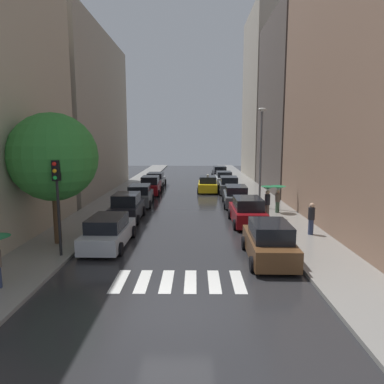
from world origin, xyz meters
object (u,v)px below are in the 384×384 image
parked_car_left_nearest (109,232)px  parked_car_right_sixth (220,173)px  parked_car_right_fifth (224,178)px  lamp_post_right (261,151)px  parked_car_right_third (236,196)px  parked_car_left_fifth (156,180)px  pedestrian_far_side (311,218)px  parked_car_left_fourth (151,186)px  taxi_midroad (208,184)px  pedestrian_foreground (268,196)px  parked_car_right_nearest (269,242)px  parked_car_right_second (247,212)px  parked_car_right_fourth (229,185)px  street_tree_left (53,157)px  parked_car_left_third (140,196)px  traffic_light_left_corner (57,187)px  pedestrian_by_kerb (278,193)px  parked_car_left_second (127,208)px

parked_car_left_nearest → parked_car_right_sixth: (7.68, 30.42, 0.05)m
parked_car_right_fifth → lamp_post_right: lamp_post_right is taller
parked_car_right_third → parked_car_right_sixth: (0.03, 19.54, 0.02)m
parked_car_left_fifth → parked_car_right_sixth: bearing=-44.0°
pedestrian_far_side → parked_car_left_fourth: bearing=-146.0°
parked_car_right_fifth → taxi_midroad: size_ratio=1.00×
parked_car_left_fourth → pedestrian_foreground: pedestrian_foreground is taller
parked_car_left_fifth → parked_car_right_nearest: 25.67m
parked_car_left_fifth → parked_car_right_fifth: parked_car_left_fifth is taller
parked_car_right_nearest → parked_car_right_third: 12.87m
parked_car_right_second → parked_car_left_nearest: bearing=120.6°
parked_car_right_fourth → lamp_post_right: 8.89m
parked_car_left_nearest → parked_car_right_nearest: size_ratio=1.06×
parked_car_left_nearest → street_tree_left: (-2.58, 0.03, 3.74)m
parked_car_right_nearest → parked_car_right_second: parked_car_right_nearest is taller
parked_car_right_sixth → street_tree_left: bearing=160.2°
parked_car_left_fourth → parked_car_left_fifth: (-0.17, 5.87, -0.09)m
parked_car_left_third → parked_car_left_fifth: (-0.01, 11.42, -0.04)m
parked_car_right_nearest → lamp_post_right: lamp_post_right is taller
pedestrian_far_side → traffic_light_left_corner: size_ratio=0.41×
parked_car_right_third → parked_car_right_fifth: parked_car_right_third is taller
parked_car_left_fifth → lamp_post_right: size_ratio=0.60×
parked_car_left_nearest → parked_car_left_third: 11.04m
parked_car_right_sixth → taxi_midroad: (-2.05, -12.14, -0.03)m
parked_car_right_second → street_tree_left: 11.82m
parked_car_right_sixth → pedestrian_by_kerb: 23.06m
parked_car_right_nearest → parked_car_right_fifth: 26.10m
parked_car_left_nearest → lamp_post_right: (9.29, 9.36, 3.69)m
parked_car_left_nearest → pedestrian_far_side: pedestrian_far_side is taller
parked_car_left_fifth → pedestrian_far_side: bearing=-151.7°
parked_car_right_second → parked_car_right_sixth: parked_car_right_second is taller
parked_car_right_third → lamp_post_right: size_ratio=0.63×
taxi_midroad → traffic_light_left_corner: bearing=161.7°
pedestrian_by_kerb → traffic_light_left_corner: (-11.95, -9.43, 1.70)m
parked_car_right_second → traffic_light_left_corner: 11.70m
parked_car_left_nearest → pedestrian_far_side: size_ratio=2.68×
parked_car_right_third → pedestrian_foreground: bearing=-161.5°
parked_car_left_second → parked_car_right_third: parked_car_left_second is taller
taxi_midroad → parked_car_right_second: bearing=-169.8°
pedestrian_far_side → lamp_post_right: 8.45m
parked_car_right_third → pedestrian_far_side: (3.09, -9.14, 0.30)m
parked_car_left_nearest → street_tree_left: 4.54m
parked_car_left_fourth → pedestrian_foreground: 14.19m
parked_car_right_sixth → parked_car_right_third: bearing=178.8°
parked_car_right_fourth → parked_car_left_nearest: bearing=157.2°
parked_car_left_second → taxi_midroad: size_ratio=0.97×
parked_car_left_fourth → parked_car_right_second: parked_car_left_fourth is taller
pedestrian_by_kerb → parked_car_left_fifth: bearing=-21.5°
parked_car_left_nearest → pedestrian_far_side: bearing=-79.7°
pedestrian_foreground → parked_car_left_fifth: bearing=80.9°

